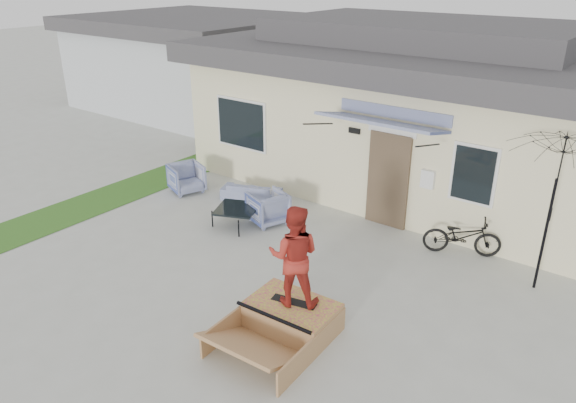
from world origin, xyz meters
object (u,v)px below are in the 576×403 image
Objects in this scene: coffee_table at (237,217)px; skate_ramp at (292,316)px; armchair_left at (186,177)px; armchair_right at (268,206)px; skateboard at (294,301)px; bicycle at (463,232)px; patio_umbrella at (553,198)px; loveseat at (251,189)px; skater at (294,254)px.

coffee_table is 0.47× the size of skate_ramp.
skate_ramp is (5.54, -2.95, -0.17)m from armchair_left.
armchair_left is at bearing 163.35° from coffee_table.
skate_ramp is (3.19, -2.25, 0.01)m from coffee_table.
skateboard is (2.75, -2.74, 0.09)m from armchair_right.
armchair_left is 0.53× the size of bicycle.
armchair_left is 0.36× the size of patio_umbrella.
skater reaches higher than loveseat.
armchair_right reaches higher than skateboard.
loveseat is 0.66× the size of patio_umbrella.
skater is at bearing 90.00° from skate_ramp.
patio_umbrella is at bearing -156.18° from skater.
skateboard reaches higher than coffee_table.
patio_umbrella is (1.53, -0.40, 1.27)m from bicycle.
patio_umbrella is at bearing 49.72° from skate_ramp.
bicycle is (4.43, 1.74, 0.27)m from coffee_table.
skate_ramp is at bearing -35.16° from coffee_table.
skateboard is (5.54, -2.90, 0.08)m from armchair_left.
skater is at bearing 116.13° from loveseat.
armchair_left is 1.02× the size of armchair_right.
bicycle is at bearing 165.23° from patio_umbrella.
armchair_left is 0.92× the size of coffee_table.
armchair_right is 4.17m from bicycle.
armchair_right is at bearing 51.31° from coffee_table.
skateboard is at bearing -128.05° from patio_umbrella.
bicycle is at bearing 163.04° from loveseat.
patio_umbrella reaches higher than skater.
skate_ramp is at bearing -99.77° from skateboard.
coffee_table is 0.58× the size of bicycle.
bicycle is (6.77, 1.04, 0.08)m from armchair_left.
skater is (3.19, -2.20, 1.11)m from coffee_table.
bicycle is 2.02m from patio_umbrella.
loveseat is 1.76m from armchair_left.
loveseat is at bearing -179.67° from patio_umbrella.
patio_umbrella reaches higher than armchair_right.
armchair_left is at bearing -72.27° from armchair_right.
armchair_left is at bearing -2.09° from loveseat.
skater is (0.00, -0.00, 0.84)m from skateboard.
patio_umbrella is at bearing -129.27° from bicycle.
loveseat is at bearing 70.42° from bicycle.
bicycle reaches higher than skateboard.
skateboard is at bearing 66.12° from armchair_right.
bicycle is at bearing -135.59° from skater.
coffee_table is at bearing 86.94° from bicycle.
loveseat is at bearing 125.64° from skateboard.
armchair_right is at bearing 124.48° from loveseat.
loveseat is at bearing -70.11° from skater.
armchair_right is 0.36× the size of patio_umbrella.
armchair_right is (1.13, -0.75, 0.11)m from loveseat.
bicycle is 4.13m from skateboard.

